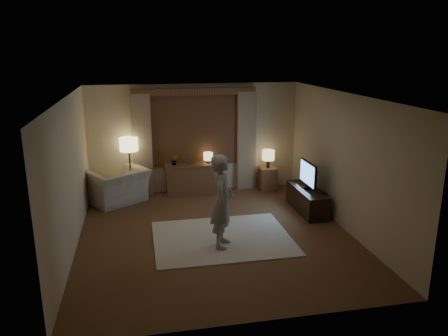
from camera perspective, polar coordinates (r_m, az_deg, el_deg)
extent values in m
cube|color=brown|center=(8.29, -1.11, -8.83)|extent=(5.00, 5.50, 0.02)
cube|color=silver|center=(7.60, -1.21, 9.48)|extent=(5.00, 5.50, 0.02)
cube|color=beige|center=(10.50, -3.84, 3.87)|extent=(5.00, 0.02, 2.60)
cube|color=beige|center=(5.30, 4.20, -7.91)|extent=(5.00, 0.02, 2.60)
cube|color=beige|center=(7.82, -19.57, -1.04)|extent=(0.02, 5.50, 2.60)
cube|color=beige|center=(8.64, 15.47, 0.80)|extent=(0.02, 5.50, 2.60)
cube|color=black|center=(10.43, -3.84, 5.19)|extent=(2.00, 0.01, 1.70)
cube|color=brown|center=(10.42, -3.84, 5.18)|extent=(2.08, 0.04, 1.78)
cube|color=tan|center=(10.33, -10.64, 2.88)|extent=(0.45, 0.12, 2.40)
cube|color=tan|center=(10.65, 2.94, 3.50)|extent=(0.45, 0.12, 2.40)
cube|color=brown|center=(10.25, -3.89, 9.92)|extent=(2.90, 0.14, 0.16)
cube|color=beige|center=(8.15, -0.23, -9.12)|extent=(2.50, 2.00, 0.02)
cube|color=brown|center=(10.47, -4.22, -1.54)|extent=(1.20, 0.40, 0.70)
cube|color=brown|center=(10.35, -4.26, 0.85)|extent=(0.16, 0.02, 0.20)
imported|color=#999999|center=(10.30, -6.48, 1.00)|extent=(0.17, 0.13, 0.30)
cylinder|color=black|center=(10.41, -2.08, 0.74)|extent=(0.08, 0.08, 0.12)
cylinder|color=#FFE499|center=(10.38, -2.08, 1.55)|extent=(0.22, 0.22, 0.18)
cylinder|color=black|center=(10.50, -11.94, -3.71)|extent=(0.30, 0.30, 0.03)
cylinder|color=black|center=(10.34, -12.11, -0.80)|extent=(0.04, 0.04, 1.14)
cylinder|color=#FFE499|center=(10.17, -12.33, 3.04)|extent=(0.42, 0.42, 0.30)
imported|color=beige|center=(10.12, -13.79, -2.32)|extent=(1.58, 1.53, 0.78)
cube|color=brown|center=(10.82, 5.72, -1.39)|extent=(0.40, 0.40, 0.56)
cylinder|color=black|center=(10.72, 5.77, 0.55)|extent=(0.08, 0.08, 0.20)
cylinder|color=#FFE499|center=(10.66, 5.80, 1.69)|extent=(0.30, 0.30, 0.24)
cube|color=black|center=(9.54, 10.77, -4.11)|extent=(0.45, 1.40, 0.50)
cube|color=black|center=(9.46, 10.86, -2.53)|extent=(0.20, 0.09, 0.05)
cube|color=black|center=(9.37, 10.95, -0.71)|extent=(0.05, 0.81, 0.50)
cube|color=#518FDD|center=(9.36, 10.79, -0.72)|extent=(0.00, 0.76, 0.45)
imported|color=#9F9993|center=(7.53, -0.21, -4.36)|extent=(0.58, 0.70, 1.65)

